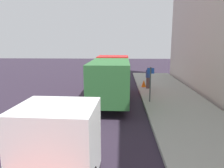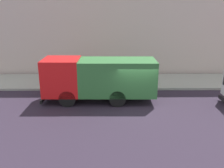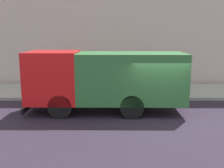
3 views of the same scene
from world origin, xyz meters
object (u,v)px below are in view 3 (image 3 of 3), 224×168
(pedestrian_walking, at_px, (46,79))
(large_utility_truck, at_px, (105,78))
(traffic_cone_orange, at_px, (36,91))
(street_sign_post, at_px, (116,73))

(pedestrian_walking, bearing_deg, large_utility_truck, 91.63)
(traffic_cone_orange, bearing_deg, pedestrian_walking, -61.67)
(large_utility_truck, relative_size, street_sign_post, 3.31)
(street_sign_post, bearing_deg, pedestrian_walking, 84.96)
(large_utility_truck, relative_size, traffic_cone_orange, 12.40)
(large_utility_truck, xyz_separation_m, street_sign_post, (2.54, -0.56, -0.14))
(large_utility_truck, xyz_separation_m, pedestrian_walking, (2.90, 3.55, -0.58))
(pedestrian_walking, relative_size, traffic_cone_orange, 2.89)
(large_utility_truck, distance_m, pedestrian_walking, 4.62)
(large_utility_truck, relative_size, pedestrian_walking, 4.29)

